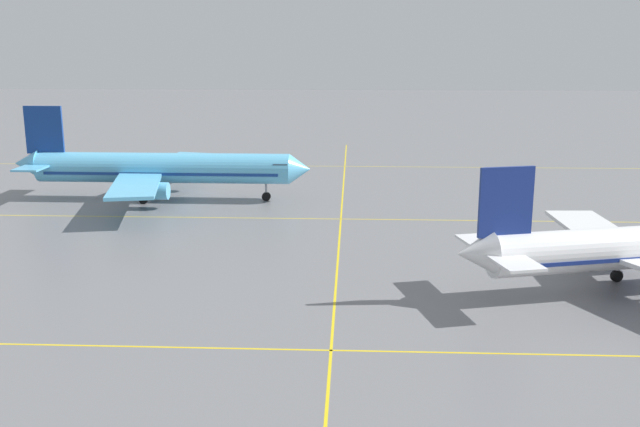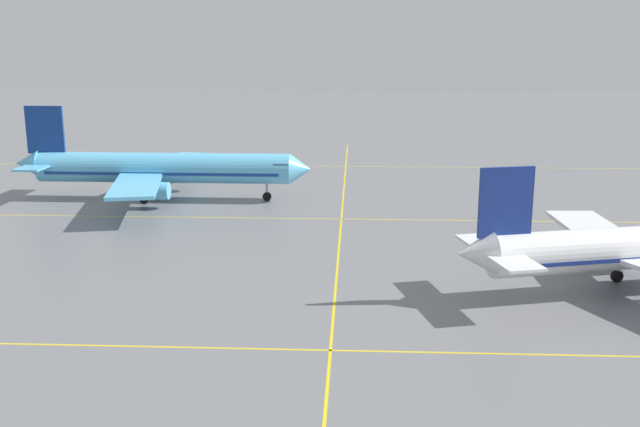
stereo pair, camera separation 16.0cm
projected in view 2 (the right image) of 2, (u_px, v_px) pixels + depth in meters
name	position (u px, v px, depth m)	size (l,w,h in m)	color
airliner_third_row	(160.00, 168.00, 90.60)	(37.86, 32.77, 11.81)	#5BB7E5
taxiway_markings	(337.00, 267.00, 63.96)	(145.10, 157.46, 0.01)	yellow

